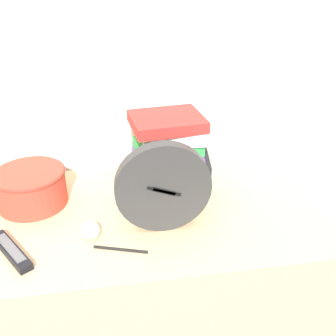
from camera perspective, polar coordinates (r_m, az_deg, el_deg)
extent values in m
cube|color=silver|center=(1.44, -9.76, 16.64)|extent=(6.00, 0.04, 2.40)
cube|color=tan|center=(1.51, -6.92, -18.68)|extent=(1.30, 0.62, 0.77)
cylinder|color=#333333|center=(1.11, -0.70, -2.86)|extent=(0.28, 0.04, 0.28)
cylinder|color=silver|center=(1.10, -0.61, -3.17)|extent=(0.24, 0.01, 0.24)
cube|color=black|center=(1.09, -0.56, -3.36)|extent=(0.07, 0.01, 0.03)
cube|color=black|center=(1.09, -0.56, -3.36)|extent=(0.10, 0.01, 0.04)
cylinder|color=black|center=(1.09, -0.56, -3.36)|extent=(0.01, 0.00, 0.01)
cube|color=#2D9ED1|center=(1.34, 1.05, -2.73)|extent=(0.20, 0.16, 0.04)
cube|color=yellow|center=(1.32, 0.42, -1.37)|extent=(0.21, 0.13, 0.03)
cube|color=orange|center=(1.28, 0.36, -0.61)|extent=(0.25, 0.15, 0.04)
cube|color=#232328|center=(1.27, 1.08, 1.06)|extent=(0.24, 0.19, 0.03)
cube|color=#7A3899|center=(1.26, -0.16, 2.05)|extent=(0.24, 0.18, 0.02)
cube|color=green|center=(1.24, -0.01, 3.18)|extent=(0.21, 0.17, 0.04)
cube|color=white|center=(1.24, 1.00, 5.21)|extent=(0.21, 0.17, 0.04)
cube|color=red|center=(1.22, -0.17, 6.77)|extent=(0.24, 0.20, 0.04)
cylinder|color=#C63D2D|center=(1.33, -19.24, -2.72)|extent=(0.22, 0.22, 0.12)
torus|color=#9F3024|center=(1.31, -19.60, -0.74)|extent=(0.23, 0.23, 0.01)
cube|color=black|center=(1.17, -21.78, -11.13)|extent=(0.14, 0.18, 0.02)
cube|color=#59595E|center=(1.16, -21.89, -10.69)|extent=(0.10, 0.14, 0.00)
sphere|color=white|center=(1.15, -11.13, -8.82)|extent=(0.05, 0.05, 0.05)
cylinder|color=black|center=(1.11, -6.89, -11.65)|extent=(0.15, 0.05, 0.01)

